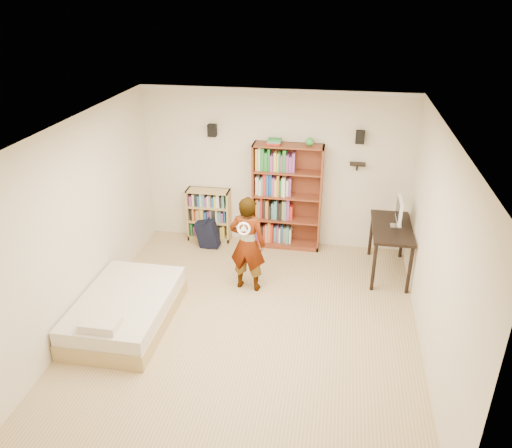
{
  "coord_description": "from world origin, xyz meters",
  "views": [
    {
      "loc": [
        1.03,
        -5.44,
        4.17
      ],
      "look_at": [
        -0.01,
        0.6,
        1.22
      ],
      "focal_mm": 35.0,
      "sensor_mm": 36.0,
      "label": 1
    }
  ],
  "objects_px": {
    "low_bookshelf": "(209,215)",
    "daybed": "(125,306)",
    "person": "(248,244)",
    "computer_desk": "(389,250)",
    "tall_bookshelf": "(287,197)"
  },
  "relations": [
    {
      "from": "computer_desk",
      "to": "person",
      "type": "relative_size",
      "value": 0.81
    },
    {
      "from": "tall_bookshelf",
      "to": "low_bookshelf",
      "type": "height_order",
      "value": "tall_bookshelf"
    },
    {
      "from": "computer_desk",
      "to": "person",
      "type": "height_order",
      "value": "person"
    },
    {
      "from": "tall_bookshelf",
      "to": "person",
      "type": "bearing_deg",
      "value": -105.93
    },
    {
      "from": "computer_desk",
      "to": "person",
      "type": "bearing_deg",
      "value": -159.21
    },
    {
      "from": "person",
      "to": "low_bookshelf",
      "type": "bearing_deg",
      "value": -49.06
    },
    {
      "from": "computer_desk",
      "to": "daybed",
      "type": "xyz_separation_m",
      "value": [
        -3.58,
        -1.95,
        -0.14
      ]
    },
    {
      "from": "low_bookshelf",
      "to": "daybed",
      "type": "bearing_deg",
      "value": -100.59
    },
    {
      "from": "daybed",
      "to": "low_bookshelf",
      "type": "bearing_deg",
      "value": 79.41
    },
    {
      "from": "low_bookshelf",
      "to": "person",
      "type": "bearing_deg",
      "value": -56.42
    },
    {
      "from": "computer_desk",
      "to": "daybed",
      "type": "height_order",
      "value": "computer_desk"
    },
    {
      "from": "tall_bookshelf",
      "to": "computer_desk",
      "type": "distance_m",
      "value": 1.89
    },
    {
      "from": "tall_bookshelf",
      "to": "computer_desk",
      "type": "height_order",
      "value": "tall_bookshelf"
    },
    {
      "from": "tall_bookshelf",
      "to": "person",
      "type": "relative_size",
      "value": 1.24
    },
    {
      "from": "low_bookshelf",
      "to": "person",
      "type": "distance_m",
      "value": 1.78
    }
  ]
}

